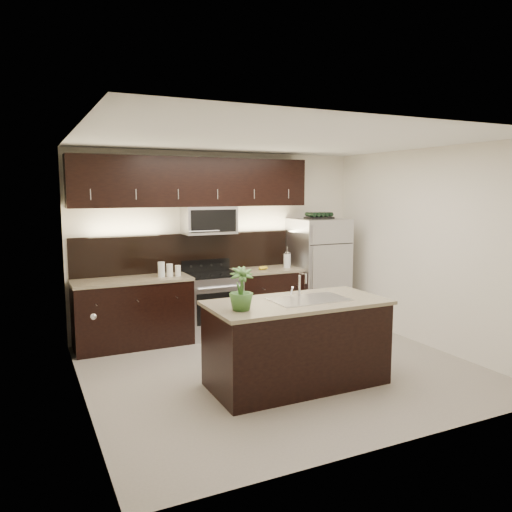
{
  "coord_description": "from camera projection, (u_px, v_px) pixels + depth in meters",
  "views": [
    {
      "loc": [
        -2.76,
        -5.07,
        2.13
      ],
      "look_at": [
        -0.08,
        0.55,
        1.31
      ],
      "focal_mm": 35.0,
      "sensor_mm": 36.0,
      "label": 1
    }
  ],
  "objects": [
    {
      "name": "refrigerator",
      "position": [
        318.0,
        271.0,
        8.0
      ],
      "size": [
        0.81,
        0.73,
        1.69
      ],
      "primitive_type": "cube",
      "color": "#B2B2B7",
      "rests_on": "ground"
    },
    {
      "name": "upper_fixtures",
      "position": [
        196.0,
        190.0,
        7.18
      ],
      "size": [
        3.49,
        0.4,
        1.66
      ],
      "color": "black",
      "rests_on": "counter_run"
    },
    {
      "name": "canisters",
      "position": [
        168.0,
        270.0,
        6.93
      ],
      "size": [
        0.32,
        0.11,
        0.21
      ],
      "rotation": [
        0.0,
        0.0,
        -0.09
      ],
      "color": "silver",
      "rests_on": "counter_run"
    },
    {
      "name": "room_walls",
      "position": [
        276.0,
        229.0,
        5.7
      ],
      "size": [
        4.52,
        4.02,
        2.71
      ],
      "color": "silver",
      "rests_on": "ground"
    },
    {
      "name": "bananas",
      "position": [
        260.0,
        268.0,
        7.52
      ],
      "size": [
        0.2,
        0.17,
        0.05
      ],
      "primitive_type": "ellipsoid",
      "rotation": [
        0.0,
        0.0,
        0.34
      ],
      "color": "gold",
      "rests_on": "counter_run"
    },
    {
      "name": "counter_run",
      "position": [
        199.0,
        305.0,
        7.26
      ],
      "size": [
        3.51,
        0.65,
        0.94
      ],
      "color": "black",
      "rests_on": "ground"
    },
    {
      "name": "french_press",
      "position": [
        287.0,
        260.0,
        7.74
      ],
      "size": [
        0.11,
        0.11,
        0.33
      ],
      "rotation": [
        0.0,
        0.0,
        -0.15
      ],
      "color": "silver",
      "rests_on": "counter_run"
    },
    {
      "name": "plant",
      "position": [
        241.0,
        289.0,
        4.97
      ],
      "size": [
        0.28,
        0.28,
        0.43
      ],
      "primitive_type": "imported",
      "rotation": [
        0.0,
        0.0,
        -0.17
      ],
      "color": "#366127",
      "rests_on": "island"
    },
    {
      "name": "sink_faucet",
      "position": [
        308.0,
        298.0,
        5.49
      ],
      "size": [
        0.84,
        0.5,
        0.28
      ],
      "color": "silver",
      "rests_on": "island"
    },
    {
      "name": "island",
      "position": [
        297.0,
        343.0,
        5.48
      ],
      "size": [
        1.96,
        0.96,
        0.94
      ],
      "color": "black",
      "rests_on": "ground"
    },
    {
      "name": "wine_rack",
      "position": [
        319.0,
        216.0,
        7.89
      ],
      "size": [
        0.42,
        0.26,
        0.1
      ],
      "color": "black",
      "rests_on": "refrigerator"
    },
    {
      "name": "ground",
      "position": [
        282.0,
        369.0,
        6.0
      ],
      "size": [
        4.5,
        4.5,
        0.0
      ],
      "primitive_type": "plane",
      "color": "gray",
      "rests_on": "ground"
    }
  ]
}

